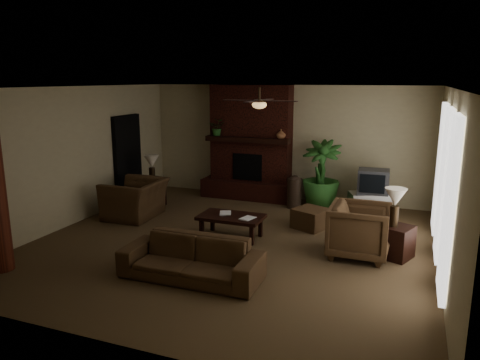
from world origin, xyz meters
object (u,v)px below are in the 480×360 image
at_px(floor_vase, 294,190).
at_px(floor_plant, 320,189).
at_px(armchair_left, 135,193).
at_px(coffee_table, 231,218).
at_px(tv_stand, 369,204).
at_px(lamp_right, 395,200).
at_px(armchair_right, 360,228).
at_px(lamp_left, 152,163).
at_px(ottoman, 311,218).
at_px(sofa, 191,252).
at_px(side_table_right, 395,242).
at_px(side_table_left, 151,194).

height_order(floor_vase, floor_plant, floor_plant).
height_order(armchair_left, floor_vase, armchair_left).
bearing_deg(floor_vase, coffee_table, -104.30).
height_order(tv_stand, lamp_right, lamp_right).
relative_size(armchair_right, lamp_left, 1.53).
bearing_deg(ottoman, floor_plant, 94.56).
height_order(coffee_table, lamp_left, lamp_left).
relative_size(coffee_table, floor_vase, 1.56).
bearing_deg(floor_plant, tv_stand, -9.94).
relative_size(sofa, tv_stand, 2.50).
distance_m(lamp_left, lamp_right, 5.68).
bearing_deg(tv_stand, sofa, -138.97).
relative_size(tv_stand, lamp_right, 1.31).
bearing_deg(ottoman, armchair_left, -170.51).
bearing_deg(lamp_left, armchair_left, -79.75).
bearing_deg(side_table_right, side_table_left, 166.42).
height_order(armchair_left, coffee_table, armchair_left).
distance_m(coffee_table, lamp_left, 3.05).
relative_size(floor_vase, lamp_left, 1.18).
xyz_separation_m(armchair_left, lamp_right, (5.32, -0.42, 0.46)).
bearing_deg(sofa, armchair_left, 136.75).
height_order(sofa, floor_plant, floor_plant).
bearing_deg(floor_plant, armchair_left, -148.86).
bearing_deg(side_table_left, ottoman, -4.84).
bearing_deg(tv_stand, ottoman, -148.88).
height_order(armchair_right, side_table_left, armchair_right).
height_order(floor_vase, lamp_right, lamp_right).
bearing_deg(floor_vase, floor_plant, 22.91).
bearing_deg(side_table_right, armchair_right, -164.27).
bearing_deg(armchair_right, ottoman, 42.41).
height_order(ottoman, floor_vase, floor_vase).
bearing_deg(side_table_left, side_table_right, -13.58).
xyz_separation_m(floor_plant, side_table_right, (1.78, -2.56, -0.17)).
distance_m(armchair_left, coffee_table, 2.47).
relative_size(ottoman, lamp_left, 0.92).
distance_m(ottoman, lamp_right, 2.08).
relative_size(ottoman, side_table_left, 1.09).
xyz_separation_m(sofa, ottoman, (1.17, 2.97, -0.22)).
bearing_deg(armchair_right, side_table_right, -74.41).
relative_size(lamp_left, side_table_right, 1.18).
distance_m(armchair_left, floor_plant, 4.20).
relative_size(armchair_left, armchair_right, 1.25).
distance_m(floor_vase, side_table_right, 3.30).
distance_m(sofa, lamp_right, 3.43).
height_order(sofa, armchair_right, armchair_right).
distance_m(armchair_left, lamp_right, 5.36).
bearing_deg(coffee_table, side_table_left, 151.62).
relative_size(coffee_table, ottoman, 2.00).
height_order(floor_vase, lamp_left, lamp_left).
xyz_separation_m(side_table_left, lamp_left, (0.02, 0.04, 0.73)).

